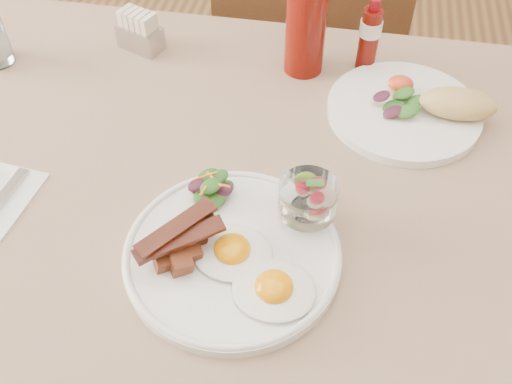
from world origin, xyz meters
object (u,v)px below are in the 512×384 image
(fruit_cup, at_px, (308,199))
(hot_sauce_bottle, at_px, (369,36))
(second_plate, at_px, (417,108))
(sugar_caddy, at_px, (140,33))
(chair_far, at_px, (310,57))
(main_plate, at_px, (232,254))
(ketchup_bottle, at_px, (306,21))
(table, at_px, (266,230))

(fruit_cup, relative_size, hot_sauce_bottle, 0.59)
(second_plate, distance_m, sugar_caddy, 0.51)
(fruit_cup, height_order, second_plate, fruit_cup)
(chair_far, distance_m, sugar_caddy, 0.52)
(fruit_cup, xyz_separation_m, sugar_caddy, (-0.35, 0.36, -0.03))
(main_plate, xyz_separation_m, sugar_caddy, (-0.26, 0.43, 0.02))
(main_plate, bearing_deg, fruit_cup, 37.71)
(chair_far, bearing_deg, fruit_cup, -85.07)
(chair_far, bearing_deg, second_plate, -65.43)
(chair_far, height_order, second_plate, chair_far)
(main_plate, height_order, ketchup_bottle, ketchup_bottle)
(ketchup_bottle, bearing_deg, second_plate, -25.99)
(main_plate, xyz_separation_m, second_plate, (0.23, 0.33, 0.01))
(fruit_cup, distance_m, hot_sauce_bottle, 0.38)
(main_plate, distance_m, ketchup_bottle, 0.43)
(ketchup_bottle, distance_m, hot_sauce_bottle, 0.11)
(main_plate, height_order, fruit_cup, fruit_cup)
(main_plate, relative_size, sugar_caddy, 3.10)
(table, bearing_deg, chair_far, 90.00)
(hot_sauce_bottle, bearing_deg, ketchup_bottle, -168.11)
(table, height_order, main_plate, main_plate)
(fruit_cup, height_order, ketchup_bottle, ketchup_bottle)
(second_plate, xyz_separation_m, ketchup_bottle, (-0.19, 0.09, 0.08))
(main_plate, height_order, second_plate, second_plate)
(table, bearing_deg, sugar_caddy, 132.51)
(second_plate, relative_size, hot_sauce_bottle, 2.04)
(table, bearing_deg, ketchup_bottle, 87.34)
(table, distance_m, ketchup_bottle, 0.35)
(chair_far, distance_m, main_plate, 0.82)
(sugar_caddy, bearing_deg, second_plate, 9.75)
(main_plate, height_order, sugar_caddy, sugar_caddy)
(main_plate, distance_m, sugar_caddy, 0.50)
(table, relative_size, hot_sauce_bottle, 10.08)
(hot_sauce_bottle, relative_size, sugar_caddy, 1.46)
(table, distance_m, hot_sauce_bottle, 0.38)
(hot_sauce_bottle, height_order, sugar_caddy, hot_sauce_bottle)
(chair_far, height_order, main_plate, chair_far)
(table, relative_size, second_plate, 4.94)
(fruit_cup, distance_m, ketchup_bottle, 0.36)
(table, relative_size, main_plate, 4.75)
(hot_sauce_bottle, bearing_deg, fruit_cup, -98.94)
(main_plate, relative_size, second_plate, 1.04)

